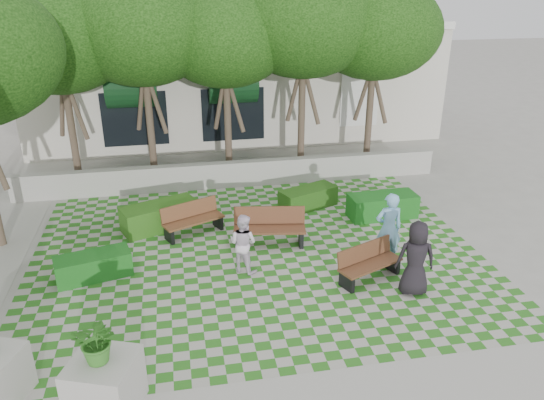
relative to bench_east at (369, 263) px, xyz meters
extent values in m
plane|color=gray|center=(-2.54, 0.65, -0.44)|extent=(90.00, 90.00, 0.00)
plane|color=#2B721E|center=(-2.54, 1.65, -0.43)|extent=(12.00, 12.00, 0.00)
cube|color=#9E9B93|center=(-2.54, 6.85, 0.01)|extent=(15.00, 0.36, 0.90)
cube|color=#4F2E1B|center=(0.03, -0.06, -0.01)|extent=(1.79, 1.16, 0.06)
cube|color=#4F2E1B|center=(-0.07, 0.16, 0.25)|extent=(1.64, 0.79, 0.43)
cube|color=black|center=(-0.68, -0.37, -0.23)|extent=(0.28, 0.48, 0.42)
cube|color=black|center=(0.73, 0.24, -0.23)|extent=(0.28, 0.48, 0.42)
cube|color=#522E1C|center=(-2.10, 2.21, 0.06)|extent=(2.07, 0.94, 0.07)
cube|color=#522E1C|center=(-2.05, 2.49, 0.36)|extent=(1.99, 0.48, 0.50)
cube|color=black|center=(-2.97, 2.36, -0.19)|extent=(0.20, 0.56, 0.49)
cube|color=black|center=(-1.23, 2.06, -0.19)|extent=(0.20, 0.56, 0.49)
cube|color=brown|center=(-4.15, 3.26, 0.01)|extent=(1.85, 1.23, 0.06)
cube|color=brown|center=(-4.25, 3.49, 0.28)|extent=(1.68, 0.85, 0.45)
cube|color=black|center=(-4.87, 2.93, -0.22)|extent=(0.30, 0.49, 0.44)
cube|color=black|center=(-3.42, 3.59, -0.22)|extent=(0.30, 0.49, 0.44)
cube|color=#16531A|center=(1.71, 3.39, -0.07)|extent=(2.14, 0.93, 0.74)
cube|color=#1E4813|center=(-0.39, 4.53, -0.11)|extent=(2.03, 1.39, 0.66)
cube|color=#245316|center=(-5.12, 3.88, -0.05)|extent=(2.37, 1.63, 0.77)
cube|color=#155219|center=(-6.75, 1.35, -0.12)|extent=(1.95, 1.16, 0.64)
cube|color=#9E9B93|center=(-6.01, -3.26, 0.10)|extent=(1.37, 1.37, 1.07)
imported|color=#357925|center=(-6.01, -3.26, 1.05)|extent=(0.93, 0.87, 0.84)
imported|color=#7CB8E1|center=(0.75, 0.69, 0.55)|extent=(0.74, 0.50, 1.98)
imported|color=black|center=(0.83, -0.79, 0.49)|extent=(1.02, 0.78, 1.85)
imported|color=silver|center=(-3.01, 0.99, 0.35)|extent=(0.97, 0.94, 1.57)
cylinder|color=#47382B|center=(-8.04, 8.25, 1.38)|extent=(0.26, 0.26, 3.64)
ellipsoid|color=#1E4C11|center=(-8.04, 8.25, 4.63)|extent=(4.80, 4.80, 3.60)
cylinder|color=#47382B|center=(-5.34, 8.25, 1.47)|extent=(0.26, 0.26, 3.81)
ellipsoid|color=#1E4C11|center=(-5.34, 8.25, 4.87)|extent=(5.00, 5.00, 3.75)
cylinder|color=#47382B|center=(-2.54, 8.25, 1.36)|extent=(0.26, 0.26, 3.58)
ellipsoid|color=#1E4C11|center=(-2.54, 8.25, 4.56)|extent=(4.60, 4.60, 3.45)
cylinder|color=#47382B|center=(0.26, 8.25, 1.52)|extent=(0.26, 0.26, 3.92)
ellipsoid|color=#1E4C11|center=(0.26, 8.25, 5.02)|extent=(5.20, 5.20, 3.90)
cylinder|color=#47382B|center=(2.96, 8.25, 1.41)|extent=(0.26, 0.26, 3.70)
ellipsoid|color=#1E4C11|center=(2.96, 8.25, 4.71)|extent=(4.80, 4.80, 3.60)
cube|color=beige|center=(-1.54, 14.85, 2.06)|extent=(18.00, 8.00, 5.00)
cube|color=white|center=(-1.54, 10.85, 4.56)|extent=(18.00, 0.30, 0.30)
cube|color=black|center=(3.46, 10.83, 1.76)|extent=(1.40, 0.10, 2.40)
cylinder|color=#0F3A18|center=(-6.04, 10.83, 2.56)|extent=(3.00, 1.80, 1.80)
cube|color=black|center=(-6.04, 10.83, 1.16)|extent=(2.60, 0.08, 2.20)
cylinder|color=#0F3A18|center=(-2.04, 10.83, 2.56)|extent=(3.00, 1.80, 1.80)
cube|color=black|center=(-2.04, 10.83, 1.16)|extent=(2.60, 0.08, 2.20)
camera|label=1|loc=(-4.51, -10.79, 6.68)|focal=35.00mm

